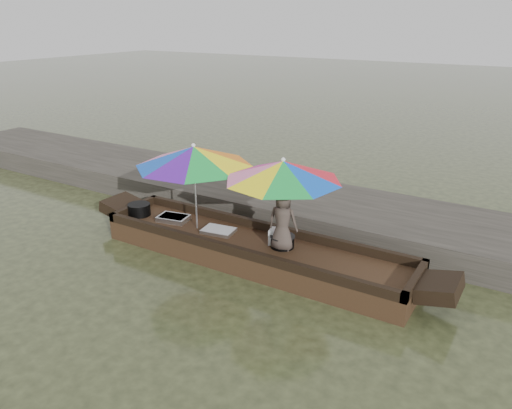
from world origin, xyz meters
The scene contains 11 objects.
water centered at (0.00, 0.00, 0.00)m, with size 80.00×80.00×0.00m, color #2B2F1B.
dock centered at (0.00, 2.20, 0.25)m, with size 22.00×2.20×0.50m, color #2D2B26.
boat_hull centered at (0.00, 0.00, 0.17)m, with size 5.51×1.20×0.35m, color black.
cooking_pot centered at (-2.50, -0.07, 0.46)m, with size 0.42×0.42×0.22m, color black.
tray_crayfish centered at (-1.77, 0.04, 0.39)m, with size 0.55×0.38×0.09m, color silver.
tray_scallop centered at (-0.74, 0.04, 0.38)m, with size 0.55×0.38×0.06m, color silver.
charcoal_grill centered at (0.50, 0.11, 0.44)m, with size 0.39×0.39×0.18m, color black.
supply_bag centered at (0.39, 0.17, 0.48)m, with size 0.28×0.22×0.26m, color silver.
vendor centered at (0.54, 0.04, 0.85)m, with size 0.49×0.32×1.00m, color #413730.
umbrella_bow centered at (-1.18, 0.00, 1.12)m, with size 2.03×2.03×1.55m, color yellow, non-canonical shape.
umbrella_stern centered at (0.55, 0.00, 1.12)m, with size 1.85×1.85×1.55m, color red, non-canonical shape.
Camera 1 is at (4.00, -6.47, 3.92)m, focal length 35.00 mm.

